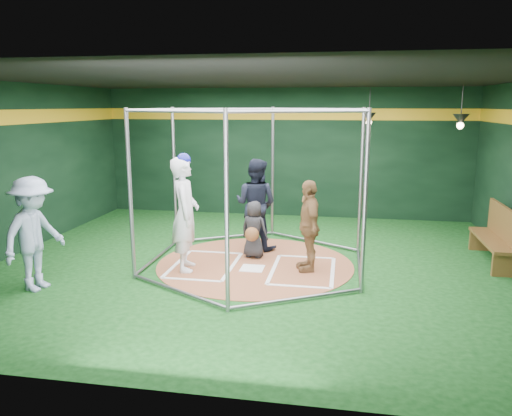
% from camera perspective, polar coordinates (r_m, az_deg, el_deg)
% --- Properties ---
extents(room_shell, '(10.10, 9.10, 3.53)m').
position_cam_1_polar(room_shell, '(9.38, -0.10, 3.81)').
color(room_shell, '#0C360F').
rests_on(room_shell, ground).
extents(clay_disc, '(3.80, 3.80, 0.01)m').
position_cam_1_polar(clay_disc, '(9.76, -0.10, -6.42)').
color(clay_disc, '#975637').
rests_on(clay_disc, ground).
extents(home_plate, '(0.43, 0.43, 0.01)m').
position_cam_1_polar(home_plate, '(9.48, -0.43, -6.90)').
color(home_plate, white).
rests_on(home_plate, clay_disc).
extents(batter_box_left, '(1.17, 1.77, 0.01)m').
position_cam_1_polar(batter_box_left, '(9.73, -5.91, -6.47)').
color(batter_box_left, white).
rests_on(batter_box_left, clay_disc).
extents(batter_box_right, '(1.17, 1.77, 0.01)m').
position_cam_1_polar(batter_box_right, '(9.41, 5.37, -7.11)').
color(batter_box_right, white).
rests_on(batter_box_right, clay_disc).
extents(batting_cage, '(4.05, 4.67, 3.00)m').
position_cam_1_polar(batting_cage, '(9.41, -0.11, 2.27)').
color(batting_cage, gray).
rests_on(batting_cage, ground).
extents(pendant_lamp_near, '(0.34, 0.34, 0.90)m').
position_cam_1_polar(pendant_lamp_near, '(12.75, 12.80, 10.06)').
color(pendant_lamp_near, black).
rests_on(pendant_lamp_near, room_shell).
extents(pendant_lamp_far, '(0.34, 0.34, 0.90)m').
position_cam_1_polar(pendant_lamp_far, '(11.38, 22.35, 9.32)').
color(pendant_lamp_far, black).
rests_on(pendant_lamp_far, room_shell).
extents(batter_figure, '(0.67, 0.87, 2.18)m').
position_cam_1_polar(batter_figure, '(9.27, -8.10, -0.57)').
color(batter_figure, silver).
rests_on(batter_figure, clay_disc).
extents(visitor_leopard, '(0.67, 1.07, 1.70)m').
position_cam_1_polar(visitor_leopard, '(9.24, 6.04, -2.01)').
color(visitor_leopard, '#AC7C49').
rests_on(visitor_leopard, clay_disc).
extents(catcher_figure, '(0.64, 0.64, 1.16)m').
position_cam_1_polar(catcher_figure, '(10.02, -0.24, -2.49)').
color(catcher_figure, black).
rests_on(catcher_figure, clay_disc).
extents(umpire, '(1.10, 0.96, 1.93)m').
position_cam_1_polar(umpire, '(10.57, -0.03, 0.44)').
color(umpire, black).
rests_on(umpire, clay_disc).
extents(bystander_blue, '(0.93, 1.34, 1.91)m').
position_cam_1_polar(bystander_blue, '(9.01, -24.07, -2.73)').
color(bystander_blue, '#95A7C6').
rests_on(bystander_blue, ground).
extents(dugout_bench, '(0.45, 1.92, 1.12)m').
position_cam_1_polar(dugout_bench, '(10.80, 25.91, -2.72)').
color(dugout_bench, brown).
rests_on(dugout_bench, ground).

